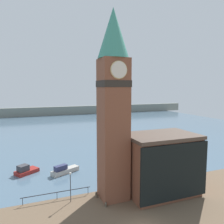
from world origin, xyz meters
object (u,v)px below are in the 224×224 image
object	(u,v)px
pier_building	(161,164)
lamp_post	(70,181)
clock_tower	(113,100)
mooring_bollard_far	(96,194)
boat_near	(64,170)
mooring_bollard_near	(106,204)
boat_far	(26,170)

from	to	relation	value
pier_building	lamp_post	bearing A→B (deg)	170.79
clock_tower	mooring_bollard_far	xyz separation A→B (m)	(-2.31, 0.89, -13.77)
boat_near	lamp_post	distance (m)	10.96
boat_near	mooring_bollard_near	bearing A→B (deg)	-101.28
mooring_bollard_near	boat_near	bearing A→B (deg)	103.80
clock_tower	boat_near	bearing A→B (deg)	114.63
boat_near	boat_far	xyz separation A→B (m)	(-6.72, 2.51, -0.01)
mooring_bollard_near	boat_far	bearing A→B (deg)	121.85
mooring_bollard_far	boat_far	bearing A→B (deg)	126.35
mooring_bollard_near	mooring_bollard_far	distance (m)	3.06
boat_far	boat_near	bearing A→B (deg)	-53.56
boat_near	mooring_bollard_far	world-z (taller)	boat_near
boat_near	boat_far	bearing A→B (deg)	134.41
mooring_bollard_far	mooring_bollard_near	bearing A→B (deg)	-83.00
mooring_bollard_near	mooring_bollard_far	world-z (taller)	mooring_bollard_far
boat_far	lamp_post	world-z (taller)	lamp_post
mooring_bollard_near	mooring_bollard_far	size ratio (longest dim) A/B	0.87
pier_building	boat_near	distance (m)	18.40
boat_far	lamp_post	bearing A→B (deg)	-98.72
boat_far	mooring_bollard_far	size ratio (longest dim) A/B	5.78
clock_tower	boat_near	distance (m)	18.61
clock_tower	boat_far	world-z (taller)	clock_tower
pier_building	mooring_bollard_near	xyz separation A→B (m)	(-9.21, -0.88, -4.18)
pier_building	mooring_bollard_near	size ratio (longest dim) A/B	15.56
pier_building	boat_near	xyz separation A→B (m)	(-12.58, 12.85, -3.91)
boat_far	mooring_bollard_near	bearing A→B (deg)	-91.21
clock_tower	mooring_bollard_near	bearing A→B (deg)	-132.09
clock_tower	lamp_post	bearing A→B (deg)	171.55
boat_near	clock_tower	bearing A→B (deg)	-90.46
boat_near	lamp_post	size ratio (longest dim) A/B	1.28
pier_building	mooring_bollard_near	world-z (taller)	pier_building
clock_tower	mooring_bollard_far	world-z (taller)	clock_tower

